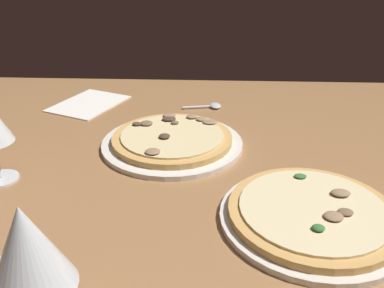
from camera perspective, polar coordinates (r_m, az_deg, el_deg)
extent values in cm
cube|color=#996B42|center=(76.40, 2.67, -5.14)|extent=(150.00, 110.00, 4.00)
cylinder|color=silver|center=(84.60, -2.40, 0.07)|extent=(28.51, 28.51, 1.00)
cylinder|color=tan|center=(84.13, -2.42, 0.74)|extent=(24.26, 24.26, 1.20)
cylinder|color=beige|center=(83.79, -2.43, 1.24)|extent=(20.72, 20.72, 0.40)
ellipsoid|color=#4C3828|center=(90.10, -2.87, 3.46)|extent=(2.99, 2.10, 0.76)
ellipsoid|color=brown|center=(88.24, -2.05, 2.96)|extent=(1.68, 1.21, 0.70)
ellipsoid|color=#4C3828|center=(88.28, -7.25, 2.75)|extent=(1.97, 1.53, 0.65)
ellipsoid|color=#937556|center=(88.80, 2.53, 3.05)|extent=(3.16, 2.35, 0.53)
ellipsoid|color=#937556|center=(92.32, -2.83, 3.95)|extent=(2.89, 2.14, 0.50)
ellipsoid|color=#937556|center=(91.32, 0.28, 3.79)|extent=(2.38, 2.11, 0.67)
ellipsoid|color=#937556|center=(90.20, 1.64, 3.45)|extent=(2.45, 2.12, 0.56)
ellipsoid|color=#937556|center=(76.38, -5.05, -1.02)|extent=(2.84, 2.66, 0.60)
ellipsoid|color=#4C3828|center=(82.00, -3.46, 1.08)|extent=(2.19, 2.15, 0.77)
ellipsoid|color=brown|center=(88.39, -5.97, 2.86)|extent=(2.70, 2.41, 0.67)
cylinder|color=silver|center=(65.21, 16.47, -9.78)|extent=(27.34, 27.34, 1.00)
cylinder|color=tan|center=(64.60, 16.59, -8.99)|extent=(24.89, 24.89, 1.20)
cylinder|color=beige|center=(64.16, 16.69, -8.40)|extent=(21.64, 21.64, 0.40)
ellipsoid|color=#387033|center=(70.73, 15.00, -4.28)|extent=(2.02, 1.51, 0.53)
ellipsoid|color=#937556|center=(67.89, 20.07, -6.32)|extent=(2.93, 2.19, 0.75)
ellipsoid|color=brown|center=(63.89, 20.70, -8.72)|extent=(2.22, 1.90, 0.55)
ellipsoid|color=#387033|center=(59.47, 17.39, -10.92)|extent=(1.76, 1.57, 0.65)
ellipsoid|color=#937556|center=(62.38, 19.25, -9.33)|extent=(2.76, 2.47, 0.62)
cylinder|color=silver|center=(79.94, -24.45, -4.36)|extent=(6.20, 6.20, 0.40)
cone|color=silver|center=(41.35, -21.13, -13.18)|extent=(8.25, 8.25, 9.08)
cube|color=white|center=(109.82, -13.73, 5.38)|extent=(19.86, 22.30, 0.30)
ellipsoid|color=silver|center=(104.71, 3.45, 5.29)|extent=(3.55, 4.48, 1.00)
cylinder|color=silver|center=(104.00, 1.22, 5.09)|extent=(8.23, 2.36, 0.70)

